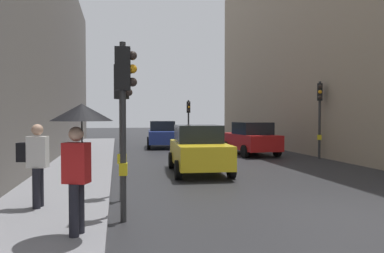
{
  "coord_description": "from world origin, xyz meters",
  "views": [
    {
      "loc": [
        -4.94,
        -7.22,
        2.1
      ],
      "look_at": [
        -1.67,
        9.12,
        1.63
      ],
      "focal_mm": 35.26,
      "sensor_mm": 36.0,
      "label": 1
    }
  ],
  "objects_px": {
    "car_blue_van": "(162,134)",
    "car_yellow_taxi": "(199,149)",
    "traffic_light_mid_street": "(320,105)",
    "car_red_sedan": "(251,139)",
    "traffic_light_near_left": "(124,98)",
    "traffic_light_near_right": "(123,104)",
    "pedestrian_with_umbrella": "(80,132)",
    "traffic_light_far_median": "(189,114)",
    "pedestrian_with_black_backpack": "(36,160)"
  },
  "relations": [
    {
      "from": "car_blue_van",
      "to": "car_yellow_taxi",
      "type": "distance_m",
      "value": 11.36
    },
    {
      "from": "traffic_light_mid_street",
      "to": "car_red_sedan",
      "type": "height_order",
      "value": "traffic_light_mid_street"
    },
    {
      "from": "traffic_light_near_left",
      "to": "car_yellow_taxi",
      "type": "bearing_deg",
      "value": 64.98
    },
    {
      "from": "traffic_light_near_right",
      "to": "car_red_sedan",
      "type": "relative_size",
      "value": 0.8
    },
    {
      "from": "car_blue_van",
      "to": "pedestrian_with_umbrella",
      "type": "bearing_deg",
      "value": -100.81
    },
    {
      "from": "traffic_light_mid_street",
      "to": "traffic_light_near_right",
      "type": "relative_size",
      "value": 1.1
    },
    {
      "from": "traffic_light_far_median",
      "to": "pedestrian_with_black_backpack",
      "type": "relative_size",
      "value": 1.85
    },
    {
      "from": "traffic_light_near_right",
      "to": "car_yellow_taxi",
      "type": "relative_size",
      "value": 0.8
    },
    {
      "from": "car_blue_van",
      "to": "traffic_light_near_right",
      "type": "bearing_deg",
      "value": -100.31
    },
    {
      "from": "car_yellow_taxi",
      "to": "pedestrian_with_umbrella",
      "type": "distance_m",
      "value": 8.15
    },
    {
      "from": "traffic_light_mid_street",
      "to": "car_blue_van",
      "type": "bearing_deg",
      "value": 129.91
    },
    {
      "from": "car_red_sedan",
      "to": "traffic_light_mid_street",
      "type": "bearing_deg",
      "value": -42.96
    },
    {
      "from": "car_red_sedan",
      "to": "pedestrian_with_black_backpack",
      "type": "bearing_deg",
      "value": -128.98
    },
    {
      "from": "traffic_light_far_median",
      "to": "pedestrian_with_umbrella",
      "type": "height_order",
      "value": "traffic_light_far_median"
    },
    {
      "from": "traffic_light_near_right",
      "to": "car_blue_van",
      "type": "relative_size",
      "value": 0.8
    },
    {
      "from": "car_red_sedan",
      "to": "car_yellow_taxi",
      "type": "xyz_separation_m",
      "value": [
        -4.14,
        -5.72,
        0.0
      ]
    },
    {
      "from": "traffic_light_mid_street",
      "to": "traffic_light_near_left",
      "type": "bearing_deg",
      "value": -135.87
    },
    {
      "from": "traffic_light_near_right",
      "to": "traffic_light_far_median",
      "type": "distance_m",
      "value": 18.9
    },
    {
      "from": "traffic_light_far_median",
      "to": "pedestrian_with_umbrella",
      "type": "relative_size",
      "value": 1.53
    },
    {
      "from": "car_red_sedan",
      "to": "pedestrian_with_umbrella",
      "type": "distance_m",
      "value": 15.13
    },
    {
      "from": "traffic_light_mid_street",
      "to": "car_red_sedan",
      "type": "bearing_deg",
      "value": 137.04
    },
    {
      "from": "traffic_light_near_right",
      "to": "traffic_light_mid_street",
      "type": "bearing_deg",
      "value": 37.82
    },
    {
      "from": "pedestrian_with_umbrella",
      "to": "traffic_light_near_left",
      "type": "bearing_deg",
      "value": 59.09
    },
    {
      "from": "traffic_light_far_median",
      "to": "traffic_light_near_left",
      "type": "distance_m",
      "value": 20.7
    },
    {
      "from": "car_blue_van",
      "to": "car_yellow_taxi",
      "type": "xyz_separation_m",
      "value": [
        -0.0,
        -11.36,
        0.0
      ]
    },
    {
      "from": "traffic_light_near_left",
      "to": "car_red_sedan",
      "type": "distance_m",
      "value": 13.77
    },
    {
      "from": "traffic_light_far_median",
      "to": "car_blue_van",
      "type": "relative_size",
      "value": 0.76
    },
    {
      "from": "traffic_light_far_median",
      "to": "traffic_light_near_left",
      "type": "relative_size",
      "value": 0.92
    },
    {
      "from": "car_blue_van",
      "to": "pedestrian_with_black_backpack",
      "type": "distance_m",
      "value": 17.17
    },
    {
      "from": "traffic_light_mid_street",
      "to": "car_red_sedan",
      "type": "distance_m",
      "value": 4.0
    },
    {
      "from": "traffic_light_near_right",
      "to": "car_blue_van",
      "type": "xyz_separation_m",
      "value": [
        2.83,
        15.56,
        -1.51
      ]
    },
    {
      "from": "traffic_light_near_right",
      "to": "pedestrian_with_umbrella",
      "type": "height_order",
      "value": "traffic_light_near_right"
    },
    {
      "from": "traffic_light_near_right",
      "to": "pedestrian_with_umbrella",
      "type": "distance_m",
      "value": 3.21
    },
    {
      "from": "pedestrian_with_umbrella",
      "to": "car_blue_van",
      "type": "bearing_deg",
      "value": 79.19
    },
    {
      "from": "traffic_light_mid_street",
      "to": "traffic_light_near_left",
      "type": "distance_m",
      "value": 13.38
    },
    {
      "from": "pedestrian_with_umbrella",
      "to": "pedestrian_with_black_backpack",
      "type": "relative_size",
      "value": 1.21
    },
    {
      "from": "traffic_light_far_median",
      "to": "car_red_sedan",
      "type": "bearing_deg",
      "value": -77.38
    },
    {
      "from": "pedestrian_with_black_backpack",
      "to": "pedestrian_with_umbrella",
      "type": "bearing_deg",
      "value": -62.36
    },
    {
      "from": "traffic_light_mid_street",
      "to": "pedestrian_with_umbrella",
      "type": "relative_size",
      "value": 1.77
    },
    {
      "from": "traffic_light_far_median",
      "to": "car_yellow_taxi",
      "type": "xyz_separation_m",
      "value": [
        -2.29,
        -14.0,
        -1.38
      ]
    },
    {
      "from": "traffic_light_mid_street",
      "to": "pedestrian_with_black_backpack",
      "type": "xyz_separation_m",
      "value": [
        -11.44,
        -8.42,
        -1.45
      ]
    },
    {
      "from": "traffic_light_near_right",
      "to": "car_yellow_taxi",
      "type": "bearing_deg",
      "value": 56.02
    },
    {
      "from": "car_red_sedan",
      "to": "pedestrian_with_black_backpack",
      "type": "xyz_separation_m",
      "value": [
        -8.8,
        -10.88,
        0.29
      ]
    },
    {
      "from": "car_red_sedan",
      "to": "traffic_light_near_right",
      "type": "bearing_deg",
      "value": -125.11
    },
    {
      "from": "traffic_light_near_right",
      "to": "car_yellow_taxi",
      "type": "height_order",
      "value": "traffic_light_near_right"
    },
    {
      "from": "traffic_light_far_median",
      "to": "car_blue_van",
      "type": "bearing_deg",
      "value": -130.94
    },
    {
      "from": "traffic_light_mid_street",
      "to": "pedestrian_with_black_backpack",
      "type": "bearing_deg",
      "value": -143.64
    },
    {
      "from": "traffic_light_far_median",
      "to": "car_red_sedan",
      "type": "height_order",
      "value": "traffic_light_far_median"
    },
    {
      "from": "traffic_light_far_median",
      "to": "traffic_light_near_left",
      "type": "bearing_deg",
      "value": -104.31
    },
    {
      "from": "traffic_light_mid_street",
      "to": "traffic_light_near_right",
      "type": "bearing_deg",
      "value": -142.18
    }
  ]
}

